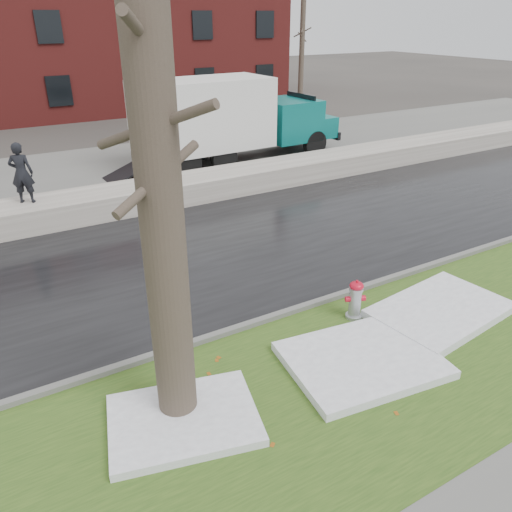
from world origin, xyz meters
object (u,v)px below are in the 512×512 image
box_truck (228,119)px  worker (21,173)px  fire_hydrant (355,298)px  tree (159,184)px

box_truck → worker: 8.82m
box_truck → worker: size_ratio=5.94×
worker → box_truck: bearing=-135.7°
fire_hydrant → box_truck: size_ratio=0.08×
tree → box_truck: (7.40, 12.54, -1.92)m
tree → box_truck: bearing=59.4°
fire_hydrant → box_truck: (3.30, 11.86, 1.31)m
fire_hydrant → tree: bearing=-147.6°
tree → box_truck: 14.69m
fire_hydrant → worker: worker is taller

